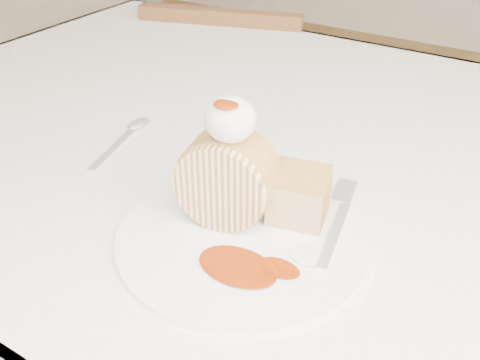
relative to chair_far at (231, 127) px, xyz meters
The scene contains 10 objects.
table 0.67m from the chair_far, 48.43° to the right, with size 1.40×0.90×0.75m.
chair_far is the anchor object (origin of this frame).
plate 0.89m from the chair_far, 56.25° to the right, with size 0.26×0.26×0.01m, color white.
roulade_slice 0.89m from the chair_far, 57.42° to the right, with size 0.10×0.10×0.05m, color beige.
cake_chunk 0.88m from the chair_far, 52.02° to the right, with size 0.06×0.05×0.05m, color #B78045.
whipped_cream 0.92m from the chair_far, 57.07° to the right, with size 0.05×0.05×0.04m, color silver.
caramel_drizzle 0.94m from the chair_far, 57.33° to the right, with size 0.03×0.02×0.01m, color maroon.
caramel_pool 0.94m from the chair_far, 56.71° to the right, with size 0.08×0.05×0.00m, color maroon, non-canonical shape.
fork 0.91m from the chair_far, 49.89° to the right, with size 0.02×0.16×0.00m, color silver.
spoon 0.73m from the chair_far, 70.69° to the right, with size 0.02×0.14×0.00m, color silver.
Camera 1 is at (0.27, -0.39, 1.11)m, focal length 40.00 mm.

